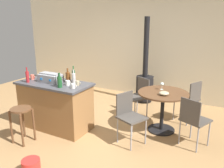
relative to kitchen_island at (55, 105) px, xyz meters
The scene contains 26 objects.
ground_plane 0.83m from the kitchen_island, ahead, with size 8.80×8.80×0.00m, color #A37A4C.
back_wall 2.98m from the kitchen_island, 76.05° to the left, with size 8.00×0.10×2.70m, color beige.
kitchen_island is the anchor object (origin of this frame).
wooden_stool 0.73m from the kitchen_island, 98.67° to the right, with size 0.35×0.35×0.63m.
dining_table 2.07m from the kitchen_island, 24.57° to the left, with size 0.94×0.94×0.77m.
folding_chair_near 2.55m from the kitchen_island, 11.74° to the left, with size 0.52×0.52×0.86m.
folding_chair_far 2.70m from the kitchen_island, 33.53° to the left, with size 0.53×0.53×0.88m.
folding_chair_left 1.78m from the kitchen_island, 46.62° to the left, with size 0.54×0.54×0.85m.
folding_chair_right 1.51m from the kitchen_island, ahead, with size 0.52×0.52×0.88m.
wood_stove 2.44m from the kitchen_island, 66.01° to the left, with size 0.44×0.45×2.13m.
toolbox 0.55m from the kitchen_island, behind, with size 0.44×0.27×0.17m.
bottle_0 0.76m from the kitchen_island, 154.37° to the right, with size 0.06×0.06×0.29m.
bottle_1 0.62m from the kitchen_island, 28.53° to the left, with size 0.08×0.08×0.28m.
bottle_2 0.66m from the kitchen_island, 30.93° to the right, with size 0.08×0.08×0.26m.
bottle_3 0.68m from the kitchen_island, 20.83° to the left, with size 0.07×0.07×0.26m.
bottle_4 0.69m from the kitchen_island, 37.30° to the left, with size 0.06×0.06×0.31m.
bottle_5 0.60m from the kitchen_island, 48.69° to the left, with size 0.08×0.08×0.19m.
bottle_6 0.60m from the kitchen_island, 24.64° to the right, with size 0.06×0.06×0.23m.
cup_0 0.74m from the kitchen_island, behind, with size 0.11×0.07×0.09m.
cup_1 0.66m from the kitchen_island, 161.04° to the left, with size 0.13×0.09×0.09m.
cup_2 0.75m from the kitchen_island, 11.78° to the right, with size 0.12×0.08×0.08m.
cup_3 0.72m from the kitchen_island, ahead, with size 0.11×0.07×0.09m.
cup_4 0.61m from the kitchen_island, ahead, with size 0.12×0.08×0.09m.
wine_glass 2.10m from the kitchen_island, 29.35° to the left, with size 0.07×0.07×0.14m.
serving_bowl 2.08m from the kitchen_island, 20.06° to the left, with size 0.18×0.18×0.07m, color tan.
plastic_bucket 1.52m from the kitchen_island, 62.04° to the right, with size 0.25×0.25×0.22m, color red.
Camera 1 is at (2.34, -3.31, 2.11)m, focal length 37.59 mm.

